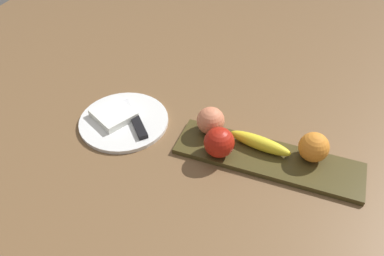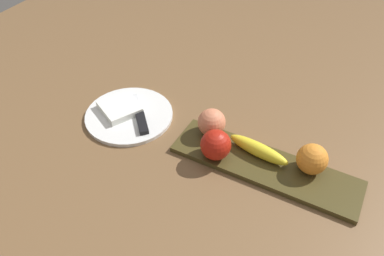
# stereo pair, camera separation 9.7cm
# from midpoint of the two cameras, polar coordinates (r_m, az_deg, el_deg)

# --- Properties ---
(ground_plane) EXTENTS (2.40, 2.40, 0.00)m
(ground_plane) POSITION_cam_midpoint_polar(r_m,az_deg,el_deg) (0.95, 11.71, -6.10)
(ground_plane) COLOR brown
(fruit_tray) EXTENTS (0.46, 0.12, 0.01)m
(fruit_tray) POSITION_cam_midpoint_polar(r_m,az_deg,el_deg) (0.95, 13.64, -5.65)
(fruit_tray) COLOR #463C1C
(fruit_tray) RESTS_ON ground_plane
(apple) EXTENTS (0.08, 0.08, 0.08)m
(apple) POSITION_cam_midpoint_polar(r_m,az_deg,el_deg) (0.92, 6.58, -2.65)
(apple) COLOR #AD1C10
(apple) RESTS_ON fruit_tray
(banana) EXTENTS (0.16, 0.06, 0.03)m
(banana) POSITION_cam_midpoint_polar(r_m,az_deg,el_deg) (0.95, 12.75, -3.29)
(banana) COLOR yellow
(banana) RESTS_ON fruit_tray
(orange_near_apple) EXTENTS (0.07, 0.07, 0.07)m
(orange_near_apple) POSITION_cam_midpoint_polar(r_m,az_deg,el_deg) (0.94, 20.34, -4.51)
(orange_near_apple) COLOR orange
(orange_near_apple) RESTS_ON fruit_tray
(peach) EXTENTS (0.07, 0.07, 0.07)m
(peach) POSITION_cam_midpoint_polar(r_m,az_deg,el_deg) (0.98, 5.78, 0.70)
(peach) COLOR #D97B57
(peach) RESTS_ON fruit_tray
(dinner_plate) EXTENTS (0.24, 0.24, 0.01)m
(dinner_plate) POSITION_cam_midpoint_polar(r_m,az_deg,el_deg) (1.07, -6.82, 1.80)
(dinner_plate) COLOR white
(dinner_plate) RESTS_ON ground_plane
(folded_napkin) EXTENTS (0.14, 0.13, 0.02)m
(folded_napkin) POSITION_cam_midpoint_polar(r_m,az_deg,el_deg) (1.07, -8.23, 2.91)
(folded_napkin) COLOR white
(folded_napkin) RESTS_ON dinner_plate
(knife) EXTENTS (0.14, 0.15, 0.01)m
(knife) POSITION_cam_midpoint_polar(r_m,az_deg,el_deg) (1.03, -5.16, 1.11)
(knife) COLOR silver
(knife) RESTS_ON dinner_plate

